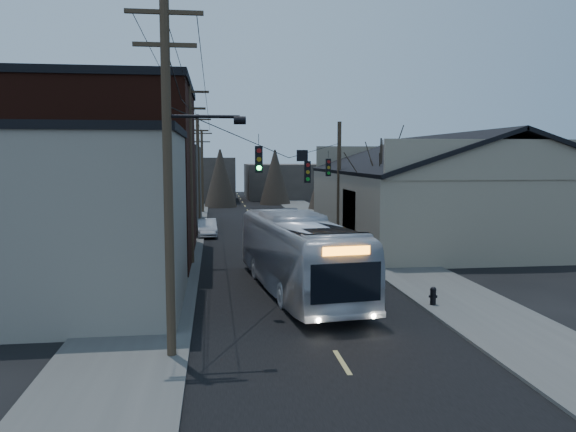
{
  "coord_description": "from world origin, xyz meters",
  "views": [
    {
      "loc": [
        -3.64,
        -13.63,
        6.02
      ],
      "look_at": [
        0.09,
        15.0,
        3.0
      ],
      "focal_mm": 35.0,
      "sensor_mm": 36.0,
      "label": 1
    }
  ],
  "objects": [
    {
      "name": "ground",
      "position": [
        0.0,
        0.0,
        0.0
      ],
      "size": [
        160.0,
        160.0,
        0.0
      ],
      "primitive_type": "plane",
      "color": "black",
      "rests_on": "ground"
    },
    {
      "name": "road_surface",
      "position": [
        0.0,
        30.0,
        0.01
      ],
      "size": [
        9.0,
        110.0,
        0.02
      ],
      "primitive_type": "cube",
      "color": "black",
      "rests_on": "ground"
    },
    {
      "name": "sidewalk_left",
      "position": [
        -6.5,
        30.0,
        0.06
      ],
      "size": [
        4.0,
        110.0,
        0.12
      ],
      "primitive_type": "cube",
      "color": "#474744",
      "rests_on": "ground"
    },
    {
      "name": "sidewalk_right",
      "position": [
        6.5,
        30.0,
        0.06
      ],
      "size": [
        4.0,
        110.0,
        0.12
      ],
      "primitive_type": "cube",
      "color": "#474744",
      "rests_on": "ground"
    },
    {
      "name": "building_clapboard",
      "position": [
        -9.0,
        9.0,
        3.5
      ],
      "size": [
        8.0,
        8.0,
        7.0
      ],
      "primitive_type": "cube",
      "color": "slate",
      "rests_on": "ground"
    },
    {
      "name": "building_brick",
      "position": [
        -10.0,
        20.0,
        5.0
      ],
      "size": [
        10.0,
        12.0,
        10.0
      ],
      "primitive_type": "cube",
      "color": "black",
      "rests_on": "ground"
    },
    {
      "name": "building_left_far",
      "position": [
        -9.5,
        36.0,
        3.5
      ],
      "size": [
        9.0,
        14.0,
        7.0
      ],
      "primitive_type": "cube",
      "color": "#38322D",
      "rests_on": "ground"
    },
    {
      "name": "warehouse",
      "position": [
        13.0,
        25.0,
        2.7
      ],
      "size": [
        16.16,
        20.6,
        7.73
      ],
      "color": "gray",
      "rests_on": "ground"
    },
    {
      "name": "building_far_left",
      "position": [
        -6.0,
        65.0,
        3.0
      ],
      "size": [
        10.0,
        12.0,
        6.0
      ],
      "primitive_type": "cube",
      "color": "#38322D",
      "rests_on": "ground"
    },
    {
      "name": "building_far_right",
      "position": [
        7.0,
        70.0,
        2.5
      ],
      "size": [
        12.0,
        14.0,
        5.0
      ],
      "primitive_type": "cube",
      "color": "#38322D",
      "rests_on": "ground"
    },
    {
      "name": "bare_tree",
      "position": [
        6.5,
        20.0,
        3.6
      ],
      "size": [
        0.4,
        0.4,
        7.2
      ],
      "primitive_type": "cone",
      "color": "black",
      "rests_on": "ground"
    },
    {
      "name": "utility_lines",
      "position": [
        -3.11,
        24.14,
        4.95
      ],
      "size": [
        11.24,
        45.28,
        10.5
      ],
      "color": "#382B1E",
      "rests_on": "ground"
    },
    {
      "name": "bus",
      "position": [
        -0.0,
        10.73,
        1.73
      ],
      "size": [
        4.36,
        12.68,
        3.46
      ],
      "primitive_type": "imported",
      "rotation": [
        0.0,
        0.0,
        3.26
      ],
      "color": "#B8BCC6",
      "rests_on": "ground"
    },
    {
      "name": "parked_car",
      "position": [
        -4.3,
        29.29,
        0.67
      ],
      "size": [
        1.61,
        4.13,
        1.34
      ],
      "primitive_type": "imported",
      "rotation": [
        0.0,
        0.0,
        0.05
      ],
      "color": "#B6B8BE",
      "rests_on": "ground"
    },
    {
      "name": "fire_hydrant",
      "position": [
        5.0,
        7.51,
        0.51
      ],
      "size": [
        0.36,
        0.25,
        0.73
      ],
      "rotation": [
        0.0,
        0.0,
        -0.41
      ],
      "color": "black",
      "rests_on": "sidewalk_right"
    }
  ]
}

